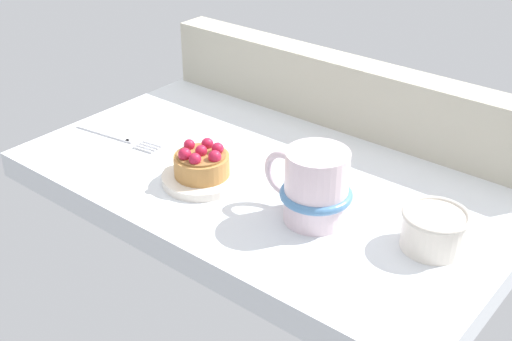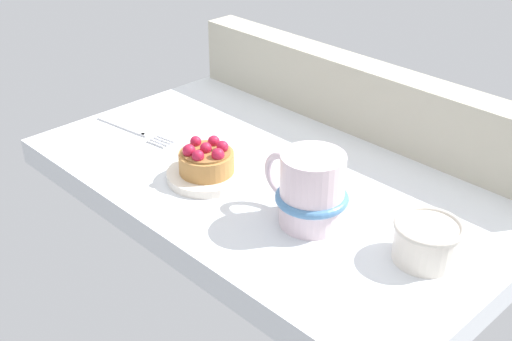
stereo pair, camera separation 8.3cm
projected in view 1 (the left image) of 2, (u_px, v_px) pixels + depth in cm
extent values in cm
cube|color=silver|center=(274.00, 182.00, 92.93)|extent=(67.80, 42.43, 3.77)
cube|color=#B2AD99|center=(349.00, 94.00, 101.87)|extent=(66.44, 5.41, 10.66)
cylinder|color=silver|center=(202.00, 178.00, 88.99)|extent=(10.87, 10.87, 1.12)
cylinder|color=silver|center=(202.00, 180.00, 89.13)|extent=(5.98, 5.98, 0.56)
cylinder|color=#B77F42|center=(202.00, 165.00, 88.04)|extent=(7.42, 7.42, 2.78)
cylinder|color=olive|center=(201.00, 155.00, 87.28)|extent=(6.53, 6.53, 0.30)
sphere|color=#B71938|center=(201.00, 151.00, 87.00)|extent=(1.60, 1.60, 1.60)
sphere|color=#B71938|center=(215.00, 157.00, 85.71)|extent=(1.73, 1.73, 1.73)
sphere|color=#B71938|center=(218.00, 148.00, 87.41)|extent=(1.61, 1.61, 1.61)
sphere|color=#B71938|center=(207.00, 144.00, 88.94)|extent=(1.65, 1.65, 1.65)
sphere|color=#B71938|center=(189.00, 145.00, 88.56)|extent=(1.54, 1.54, 1.54)
sphere|color=#B71938|center=(185.00, 154.00, 86.01)|extent=(1.75, 1.75, 1.75)
sphere|color=#B71938|center=(195.00, 159.00, 85.09)|extent=(1.63, 1.63, 1.63)
cylinder|color=silver|center=(316.00, 186.00, 79.07)|extent=(7.71, 7.71, 9.25)
torus|color=#4C7FB2|center=(316.00, 194.00, 79.59)|extent=(8.86, 8.86, 1.11)
torus|color=silver|center=(284.00, 174.00, 81.69)|extent=(6.11, 0.93, 6.11)
cube|color=silver|center=(103.00, 133.00, 101.49)|extent=(10.35, 2.17, 0.60)
cube|color=silver|center=(129.00, 141.00, 99.17)|extent=(1.27, 0.73, 0.60)
cube|color=silver|center=(143.00, 149.00, 96.78)|extent=(3.50, 0.74, 0.60)
cube|color=silver|center=(146.00, 147.00, 97.33)|extent=(3.50, 0.74, 0.60)
cube|color=silver|center=(149.00, 145.00, 97.87)|extent=(3.50, 0.74, 0.60)
cube|color=silver|center=(152.00, 143.00, 98.42)|extent=(3.50, 0.74, 0.60)
cylinder|color=silver|center=(434.00, 231.00, 75.27)|extent=(7.32, 7.32, 4.35)
torus|color=beige|center=(436.00, 215.00, 74.19)|extent=(7.77, 7.77, 0.60)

